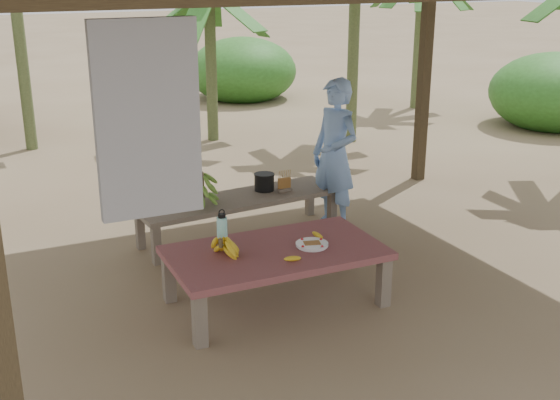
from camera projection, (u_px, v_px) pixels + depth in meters
name	position (u px, v px, depth m)	size (l,w,h in m)	color
ground	(317.00, 281.00, 6.48)	(80.00, 80.00, 0.00)	brown
work_table	(276.00, 257.00, 5.93)	(1.82, 1.03, 0.50)	brown
bench	(240.00, 202.00, 7.41)	(2.24, 0.78, 0.45)	brown
ripe_banana_bunch	(221.00, 247.00, 5.73)	(0.28, 0.24, 0.17)	yellow
plate	(312.00, 245.00, 5.96)	(0.28, 0.28, 0.04)	white
loose_banana_front	(293.00, 259.00, 5.67)	(0.04, 0.16, 0.04)	yellow
loose_banana_side	(317.00, 235.00, 6.16)	(0.04, 0.13, 0.04)	yellow
water_flask	(222.00, 230.00, 5.95)	(0.09, 0.09, 0.33)	#45D7D0
green_banana_stalk	(201.00, 187.00, 7.13)	(0.31, 0.31, 0.36)	#598C2D
cooking_pot	(264.00, 182.00, 7.60)	(0.21, 0.21, 0.18)	black
skewer_rack	(284.00, 180.00, 7.57)	(0.18, 0.08, 0.24)	#A57F47
woman	(335.00, 155.00, 7.55)	(0.61, 0.40, 1.66)	#7CA6EB
banana_plant_n	(209.00, 4.00, 11.05)	(1.80, 1.80, 2.67)	#596638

